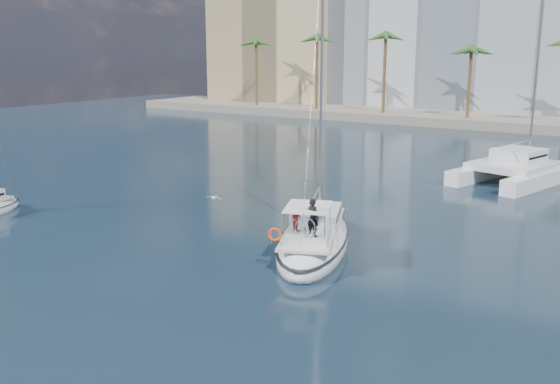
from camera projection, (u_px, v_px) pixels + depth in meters
The scene contains 9 objects.
ground at pixel (246, 255), 30.62m from camera, with size 160.00×160.00×0.00m, color black.
quay at pixel (522, 122), 80.45m from camera, with size 120.00×14.00×1.20m, color gray.
building_modern at pixel (465, 20), 93.59m from camera, with size 42.00×16.00×28.00m, color silver.
building_tan_left at pixel (282, 42), 106.82m from camera, with size 22.00×14.00×22.00m, color tan.
palm_left at pixel (284, 46), 92.93m from camera, with size 3.60×3.60×12.30m.
palm_centre at pixel (522, 45), 74.99m from camera, with size 3.60×3.60×12.30m.
main_sloop at pixel (314, 239), 31.48m from camera, with size 7.26×11.26×15.98m.
catamaran at pixel (517, 167), 47.38m from camera, with size 8.30×12.27×16.44m.
seagull at pixel (214, 198), 37.75m from camera, with size 1.14×0.49×0.21m.
Camera 1 is at (17.20, -23.57, 9.91)m, focal length 40.00 mm.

